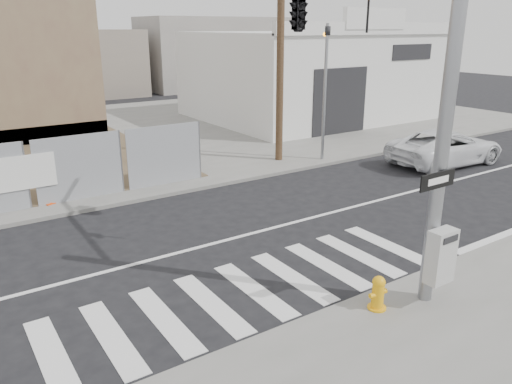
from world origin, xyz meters
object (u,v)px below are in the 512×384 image
signal_pole (340,47)px  fire_hydrant (378,293)px  auto_shop (307,75)px  suv (446,147)px  traffic_cone_d (49,191)px

signal_pole → fire_hydrant: size_ratio=10.39×
signal_pole → fire_hydrant: signal_pole is taller
auto_shop → fire_hydrant: 21.66m
suv → auto_shop: bearing=-7.4°
suv → traffic_cone_d: bearing=79.6°
signal_pole → traffic_cone_d: bearing=124.0°
signal_pole → fire_hydrant: bearing=-113.0°
signal_pole → suv: bearing=21.6°
fire_hydrant → traffic_cone_d: traffic_cone_d is taller
signal_pole → traffic_cone_d: (-4.84, 7.18, -4.30)m
fire_hydrant → suv: bearing=41.3°
signal_pole → suv: 10.85m
traffic_cone_d → fire_hydrant: bearing=-68.7°
fire_hydrant → traffic_cone_d: (-3.78, 9.69, 0.03)m
auto_shop → fire_hydrant: auto_shop is taller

